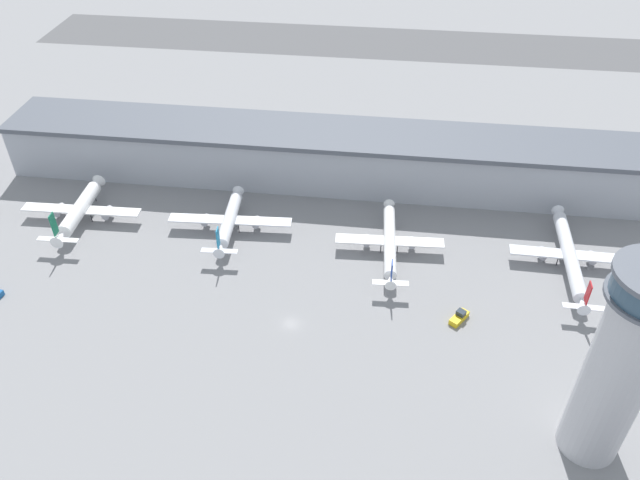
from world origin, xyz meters
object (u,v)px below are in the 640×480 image
Objects in this scene: airplane_gate_bravo at (80,210)px; service_truck_fuel at (459,317)px; control_tower at (621,364)px; airplane_gate_charlie at (229,220)px; airplane_gate_echo at (569,255)px; airplane_gate_delta at (390,241)px.

airplane_gate_bravo is 5.76× the size of service_truck_fuel.
control_tower reaches higher than service_truck_fuel.
control_tower is 1.42× the size of airplane_gate_charlie.
airplane_gate_charlie reaches higher than service_truck_fuel.
airplane_gate_bravo reaches higher than airplane_gate_echo.
service_truck_fuel is at bearing -52.65° from airplane_gate_delta.
control_tower reaches higher than airplane_gate_charlie.
airplane_gate_echo is (149.40, -3.39, -0.23)m from airplane_gate_bravo.
service_truck_fuel is at bearing -141.09° from airplane_gate_echo.
control_tower is 49.74m from service_truck_fuel.
airplane_gate_bravo is at bearing 178.70° from airplane_gate_echo.
airplane_gate_charlie is 0.85× the size of airplane_gate_echo.
airplane_gate_bravo is 0.99× the size of airplane_gate_charlie.
airplane_gate_charlie is (48.24, 0.56, -0.04)m from airplane_gate_bravo.
control_tower reaches higher than airplane_gate_delta.
service_truck_fuel is (19.58, -25.65, -3.36)m from airplane_gate_delta.
service_truck_fuel is at bearing -13.99° from airplane_gate_bravo.
airplane_gate_echo is at bearing 0.22° from airplane_gate_delta.
control_tower is 1.43× the size of airplane_gate_bravo.
airplane_gate_charlie is 5.80× the size of service_truck_fuel.
control_tower is at bearing -96.08° from airplane_gate_echo.
airplane_gate_bravo reaches higher than airplane_gate_charlie.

